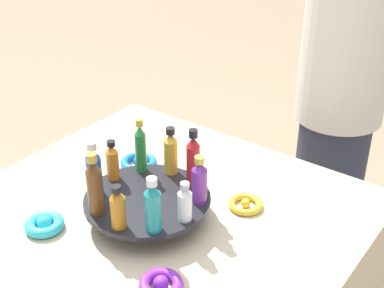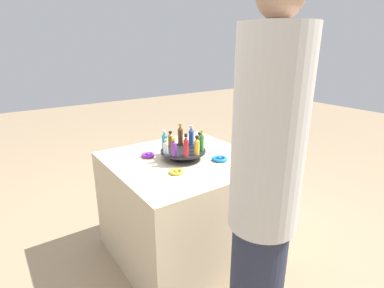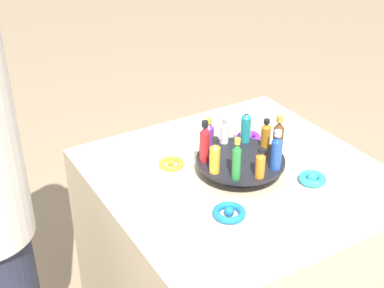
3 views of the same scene
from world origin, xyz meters
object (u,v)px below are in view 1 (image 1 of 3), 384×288
Objects in this scene: bottle_clear at (185,203)px; bottle_brown at (95,186)px; ribbon_bow_teal at (44,224)px; display_stand at (148,204)px; bottle_orange at (112,161)px; ribbon_bow_blue at (139,163)px; bottle_blue at (94,171)px; bottle_amber at (118,209)px; bottle_gold at (171,152)px; bottle_teal at (153,207)px; ribbon_bow_gold at (246,204)px; bottle_red at (193,159)px; ribbon_bow_purple at (161,285)px; bottle_green at (141,147)px; bottle_purple at (199,181)px; person_figure at (343,77)px.

bottle_clear is 0.62× the size of bottle_brown.
bottle_brown is 1.66× the size of ribbon_bow_teal.
bottle_orange is (0.12, -0.01, 0.07)m from display_stand.
bottle_brown is at bearing 114.22° from ribbon_bow_blue.
bottle_blue is 0.14m from bottle_amber.
bottle_amber is (-0.13, 0.06, -0.02)m from bottle_blue.
bottle_orange is (0.10, 0.10, -0.01)m from bottle_gold.
bottle_teal is at bearing 137.30° from display_stand.
ribbon_bow_gold is at bearing -115.41° from bottle_amber.
bottle_clear is 0.14m from bottle_red.
ribbon_bow_gold is at bearing -150.54° from bottle_red.
ribbon_bow_gold is (0.01, -0.33, -0.00)m from ribbon_bow_purple.
bottle_red is (-0.05, -0.11, 0.09)m from display_stand.
ribbon_bow_purple is 0.33m from ribbon_bow_gold.
bottle_blue is at bearing 83.30° from bottle_green.
bottle_purple is 1.14× the size of bottle_orange.
bottle_gold reaches higher than ribbon_bow_blue.
person_figure is (-0.25, -0.78, 0.02)m from bottle_orange.
bottle_teal is 0.28m from ribbon_bow_teal.
bottle_gold is 1.37× the size of ribbon_bow_teal.
ribbon_bow_purple is at bearing 125.00° from bottle_gold.
display_stand is at bearing -114.70° from bottle_brown.
ribbon_bow_purple is at bearing 136.99° from bottle_green.
bottle_clear is at bearing 173.30° from display_stand.
bottle_amber reaches higher than display_stand.
ribbon_bow_teal is (-0.01, 0.33, 0.00)m from ribbon_bow_blue.
ribbon_bow_blue is (0.12, -0.27, -0.12)m from bottle_brown.
bottle_green is at bearing -96.70° from bottle_blue.
bottle_clear is 0.24m from bottle_orange.
bottle_teal is 0.94× the size of bottle_blue.
ribbon_bow_blue is at bearing -16.29° from bottle_gold.
bottle_red is 0.24m from bottle_brown.
bottle_brown is 1.67× the size of ribbon_bow_purple.
bottle_blue reaches higher than display_stand.
bottle_orange is (0.03, 0.07, -0.02)m from bottle_green.
bottle_brown is at bearing 137.30° from bottle_blue.
ribbon_bow_teal is 1.06× the size of ribbon_bow_gold.
bottle_red is at bearing 29.46° from ribbon_bow_gold.
ribbon_bow_teal is (0.04, 0.19, -0.09)m from bottle_orange.
ribbon_bow_blue is at bearing -20.31° from bottle_purple.
bottle_clear reaches higher than ribbon_bow_gold.
display_stand is 0.13m from bottle_clear.
bottle_blue is (0.21, 0.12, 0.01)m from bottle_purple.
bottle_clear is 0.23m from bottle_green.
ribbon_bow_teal is at bearing 46.83° from ribbon_bow_gold.
ribbon_bow_purple is (-0.34, 0.32, 0.00)m from ribbon_bow_blue.
ribbon_bow_teal is (0.18, 0.05, -0.09)m from bottle_amber.
bottle_clear is 0.20m from bottle_brown.
bottle_teal is 0.08m from bottle_amber.
display_stand is 0.15m from bottle_green.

